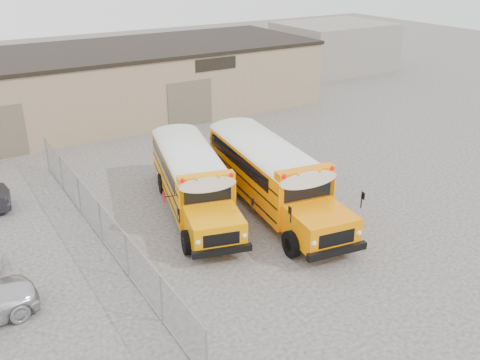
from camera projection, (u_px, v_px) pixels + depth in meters
ground at (266, 234)px, 22.21m from camera, size 120.00×120.00×0.00m
warehouse at (105, 83)px, 36.91m from camera, size 30.20×10.20×4.67m
chainlink_fence at (100, 221)px, 21.33m from camera, size 0.07×18.07×1.81m
distant_building_right at (334, 46)px, 51.59m from camera, size 10.00×8.00×4.40m
school_bus_left at (170, 135)px, 28.99m from camera, size 4.63×9.77×2.78m
school_bus_right at (220, 131)px, 29.26m from camera, size 3.97×10.58×3.02m
tarp_bundle at (306, 203)px, 22.97m from camera, size 1.25×1.25×1.71m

